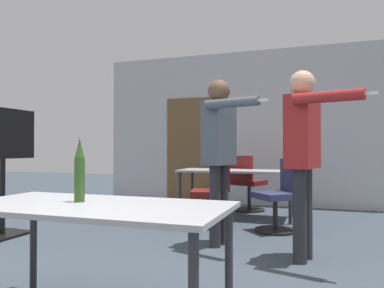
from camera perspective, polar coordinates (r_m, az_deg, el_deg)
The scene contains 10 objects.
back_wall at distance 7.15m, azimuth 7.72°, elevation 2.34°, with size 5.58×0.12×2.88m.
conference_table_near at distance 2.33m, azimuth -14.79°, elevation -10.56°, with size 1.60×0.79×0.72m.
conference_table_far at distance 5.79m, azimuth 6.80°, elevation -4.67°, with size 1.76×0.70×0.72m.
tv_screen at distance 5.03m, azimuth -26.89°, elevation -1.96°, with size 0.44×0.99×1.54m.
person_center_tall at distance 3.66m, azimuth 16.70°, elevation -0.03°, with size 0.76×0.74×1.79m.
person_left_plaid at distance 4.07m, azimuth 4.31°, elevation 0.11°, with size 0.75×0.73×1.80m.
office_chair_far_right at distance 6.39m, azimuth 8.34°, elevation -6.19°, with size 0.61×0.65×0.94m.
office_chair_mid_tucked at distance 5.10m, azimuth 3.38°, elevation -7.82°, with size 0.61×0.56×0.91m.
office_chair_far_left at distance 4.94m, azimuth 13.30°, elevation -7.96°, with size 0.69×0.68×0.92m.
beer_bottle at distance 2.41m, azimuth -16.77°, elevation -3.99°, with size 0.06×0.06×0.40m.
Camera 1 is at (1.37, -1.50, 1.05)m, focal length 35.00 mm.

